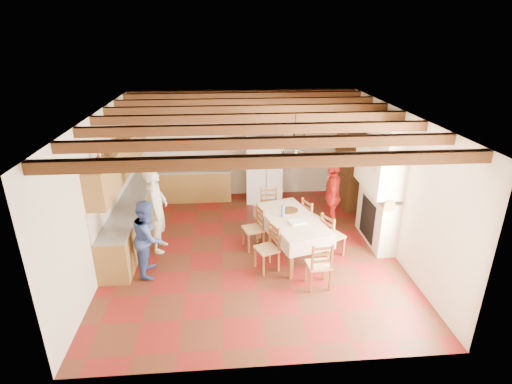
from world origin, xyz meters
TOP-DOWN VIEW (x-y plane):
  - floor at (0.00, 0.00)m, footprint 6.00×6.50m
  - ceiling at (0.00, 0.00)m, footprint 6.00×6.50m
  - wall_back at (0.00, 3.26)m, footprint 6.00×0.02m
  - wall_front at (0.00, -3.26)m, footprint 6.00×0.02m
  - wall_left at (-3.01, 0.00)m, footprint 0.02×6.50m
  - wall_right at (3.01, 0.00)m, footprint 0.02×6.50m
  - ceiling_beams at (0.00, 0.00)m, footprint 6.00×6.30m
  - lower_cabinets_left at (-2.70, 1.05)m, footprint 0.60×4.30m
  - lower_cabinets_back at (-1.55, 2.95)m, footprint 2.30×0.60m
  - countertop_left at (-2.70, 1.05)m, footprint 0.62×4.30m
  - countertop_back at (-1.55, 2.95)m, footprint 2.34×0.62m
  - backsplash_left at (-2.98, 1.05)m, footprint 0.03×4.30m
  - backsplash_back at (-1.55, 3.23)m, footprint 2.30×0.03m
  - upper_cabinets at (-2.83, 1.05)m, footprint 0.35×4.20m
  - fireplace at (2.72, 0.20)m, footprint 0.56×1.60m
  - wall_picture at (1.55, 3.23)m, footprint 0.34×0.03m
  - refrigerator at (0.55, 2.75)m, footprint 1.06×0.91m
  - hutch at (2.75, 2.25)m, footprint 0.58×1.19m
  - dining_table at (0.81, -0.18)m, footprint 1.47×2.12m
  - chandelier at (0.81, -0.18)m, footprint 0.47×0.47m
  - chair_left_near at (0.23, -0.76)m, footprint 0.53×0.54m
  - chair_left_far at (0.02, 0.12)m, footprint 0.50×0.52m
  - chair_right_near at (1.67, -0.31)m, footprint 0.55×0.56m
  - chair_right_far at (1.41, 0.49)m, footprint 0.53×0.54m
  - chair_end_near at (1.12, -1.40)m, footprint 0.45×0.43m
  - chair_end_far at (0.49, 1.05)m, footprint 0.44×0.42m
  - person_man at (-2.02, 0.24)m, footprint 0.48×0.71m
  - person_woman_blue at (-2.05, -0.66)m, footprint 0.59×0.75m
  - person_woman_red at (1.95, 0.88)m, footprint 0.67×1.07m
  - microwave at (-0.78, 2.95)m, footprint 0.57×0.39m
  - fridge_vase at (0.50, 2.75)m, footprint 0.31×0.31m

SIDE VIEW (x-z plane):
  - floor at x=0.00m, z-range -0.02..0.00m
  - lower_cabinets_left at x=-2.70m, z-range 0.00..0.86m
  - lower_cabinets_back at x=-1.55m, z-range 0.00..0.86m
  - chair_left_near at x=0.23m, z-range 0.00..0.96m
  - chair_left_far at x=0.02m, z-range 0.00..0.96m
  - chair_right_near at x=1.67m, z-range 0.00..0.96m
  - chair_right_far at x=1.41m, z-range 0.00..0.96m
  - chair_end_near at x=1.12m, z-range 0.00..0.96m
  - chair_end_far at x=0.49m, z-range 0.00..0.96m
  - dining_table at x=0.81m, z-range 0.34..1.18m
  - person_woman_blue at x=-2.05m, z-range 0.00..1.54m
  - person_woman_red at x=1.95m, z-range 0.00..1.70m
  - countertop_left at x=-2.70m, z-range 0.86..0.90m
  - countertop_back at x=-1.55m, z-range 0.86..0.90m
  - person_man at x=-2.02m, z-range 0.00..1.90m
  - refrigerator at x=0.55m, z-range 0.00..1.93m
  - hutch at x=2.75m, z-range 0.00..2.09m
  - microwave at x=-0.78m, z-range 0.90..1.21m
  - backsplash_left at x=-2.98m, z-range 0.90..1.50m
  - backsplash_back at x=-1.55m, z-range 0.90..1.50m
  - fireplace at x=2.72m, z-range 0.00..2.80m
  - wall_back at x=0.00m, z-range 0.00..3.00m
  - wall_front at x=0.00m, z-range 0.00..3.00m
  - wall_left at x=-3.01m, z-range 0.00..3.00m
  - wall_right at x=3.01m, z-range 0.00..3.00m
  - upper_cabinets at x=-2.83m, z-range 1.50..2.20m
  - wall_picture at x=1.55m, z-range 1.64..2.06m
  - fridge_vase at x=0.50m, z-range 1.93..2.24m
  - chandelier at x=0.81m, z-range 2.23..2.27m
  - ceiling_beams at x=0.00m, z-range 2.83..2.99m
  - ceiling at x=0.00m, z-range 3.00..3.02m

